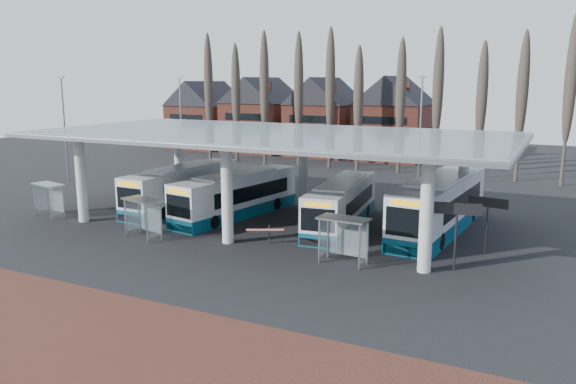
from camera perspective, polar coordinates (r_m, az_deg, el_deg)
The scene contains 18 objects.
ground at distance 32.76m, azimuth -8.46°, elevation -6.20°, with size 140.00×140.00×0.00m, color black.
brick_strip at distance 24.56m, azimuth -25.05°, elevation -13.21°, with size 70.00×10.00×0.03m, color #532A21.
station_canopy at distance 38.31m, azimuth -1.86°, elevation 5.14°, with size 32.00×16.00×6.34m.
poplar_row at distance 61.28m, azimuth 9.42°, elevation 10.17°, with size 45.10×1.10×14.50m.
townhouse_row at distance 77.42m, azimuth 0.49°, elevation 8.40°, with size 36.80×10.30×12.25m.
lamp_post_a at distance 59.83m, azimuth -10.81°, elevation 6.80°, with size 0.80×0.16×10.17m.
lamp_post_b at distance 53.13m, azimuth 13.29°, elevation 6.17°, with size 0.80×0.16×10.17m.
lamp_post_d at distance 59.35m, azimuth -21.74°, elevation 6.17°, with size 0.80×0.16×10.17m.
bus_0 at distance 44.49m, azimuth -10.56°, elevation 0.41°, with size 2.81×11.81×3.27m.
bus_1 at distance 41.12m, azimuth -5.20°, elevation -0.37°, with size 4.24×11.80×3.21m.
bus_2 at distance 38.31m, azimuth 5.47°, elevation -1.30°, with size 3.67×11.38×3.11m.
bus_3 at distance 38.05m, azimuth 15.19°, elevation -1.34°, with size 3.77×13.30×3.65m.
shelter_0 at distance 44.48m, azimuth -23.02°, elevation -0.03°, with size 2.80×1.82×2.40m.
shelter_1 at distance 36.42m, azimuth -14.39°, elevation -1.70°, with size 2.94×1.97×2.50m.
shelter_2 at distance 30.45m, azimuth 5.76°, elevation -3.85°, with size 2.83×1.55×2.55m.
info_sign_0 at distance 30.10m, azimuth 16.80°, elevation -2.15°, with size 2.40×0.61×3.61m.
info_sign_1 at distance 33.54m, azimuth 19.65°, elevation -1.42°, with size 2.21×0.53×3.31m.
barrier at distance 33.81m, azimuth -2.24°, elevation -3.97°, with size 2.08×1.13×1.14m.
Camera 1 is at (18.03, -25.56, 9.73)m, focal length 35.00 mm.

